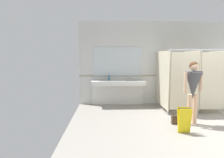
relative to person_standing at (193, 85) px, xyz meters
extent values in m
cube|color=gray|center=(0.48, -0.50, -1.07)|extent=(7.29, 6.12, 0.10)
cube|color=silver|center=(0.48, 2.32, 0.47)|extent=(7.29, 0.12, 2.99)
cube|color=#9E937F|center=(0.48, 2.25, 0.03)|extent=(7.29, 0.01, 0.06)
cube|color=silver|center=(-1.78, 1.95, -0.19)|extent=(1.85, 0.57, 0.14)
cube|color=silver|center=(-1.78, 2.20, -0.64)|extent=(1.85, 0.08, 0.76)
cube|color=#ADADA8|center=(-2.24, 1.92, -0.17)|extent=(0.42, 0.32, 0.11)
cylinder|color=silver|center=(-2.24, 2.15, -0.07)|extent=(0.04, 0.04, 0.11)
cylinder|color=silver|center=(-2.24, 2.09, -0.02)|extent=(0.03, 0.11, 0.03)
sphere|color=silver|center=(-2.17, 2.16, -0.09)|extent=(0.04, 0.04, 0.04)
cube|color=#ADADA8|center=(-1.31, 1.92, -0.17)|extent=(0.42, 0.32, 0.11)
cylinder|color=silver|center=(-1.31, 2.15, -0.07)|extent=(0.04, 0.04, 0.11)
cylinder|color=silver|center=(-1.31, 2.09, -0.02)|extent=(0.03, 0.11, 0.03)
sphere|color=silver|center=(-1.24, 2.16, -0.09)|extent=(0.04, 0.04, 0.04)
cube|color=silver|center=(-1.78, 2.25, 0.55)|extent=(1.75, 0.02, 1.03)
cube|color=beige|center=(-0.35, 1.51, 0.00)|extent=(0.03, 1.45, 1.80)
cylinder|color=silver|center=(-0.35, 0.85, -0.96)|extent=(0.05, 0.05, 0.12)
cube|color=beige|center=(0.55, 1.51, 0.00)|extent=(0.03, 1.45, 1.80)
cylinder|color=silver|center=(0.55, 0.85, -0.96)|extent=(0.05, 0.05, 0.12)
cube|color=beige|center=(1.46, 1.51, 0.00)|extent=(0.03, 1.45, 1.80)
cube|color=beige|center=(0.10, 0.82, 0.00)|extent=(0.82, 0.03, 1.70)
cube|color=beige|center=(1.01, 0.82, 0.00)|extent=(0.82, 0.03, 1.70)
cube|color=#B7BABF|center=(0.55, 0.82, 0.92)|extent=(1.87, 0.04, 0.04)
cylinder|color=#DBAD89|center=(0.09, 0.03, -0.62)|extent=(0.11, 0.11, 0.79)
cylinder|color=#DBAD89|center=(-0.09, -0.03, -0.62)|extent=(0.11, 0.11, 0.79)
cone|color=#47474C|center=(0.00, 0.00, -0.01)|extent=(0.51, 0.51, 0.68)
cube|color=#47474C|center=(0.00, 0.00, 0.31)|extent=(0.46, 0.29, 0.10)
cylinder|color=#DBAD89|center=(0.23, 0.08, 0.08)|extent=(0.08, 0.08, 0.51)
cylinder|color=#DBAD89|center=(-0.23, -0.08, 0.08)|extent=(0.08, 0.08, 0.51)
sphere|color=#DBAD89|center=(0.00, 0.00, 0.47)|extent=(0.22, 0.22, 0.22)
sphere|color=#472D19|center=(0.00, 0.01, 0.49)|extent=(0.22, 0.22, 0.22)
cube|color=#3F2D1E|center=(-0.37, 0.03, -0.91)|extent=(0.28, 0.10, 0.23)
torus|color=#3F2D1E|center=(-0.37, 0.03, -0.75)|extent=(0.21, 0.02, 0.21)
cylinder|color=teal|center=(-2.09, 2.12, -0.04)|extent=(0.07, 0.07, 0.16)
cylinder|color=black|center=(-2.09, 2.12, 0.06)|extent=(0.03, 0.03, 0.04)
cube|color=yellow|center=(-0.42, -0.59, -0.73)|extent=(0.28, 0.10, 0.58)
cube|color=yellow|center=(-0.42, -0.50, -0.73)|extent=(0.28, 0.10, 0.58)
cylinder|color=black|center=(-0.42, -0.54, -0.45)|extent=(0.28, 0.02, 0.02)
camera|label=1|loc=(-2.21, -4.79, 0.72)|focal=31.21mm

